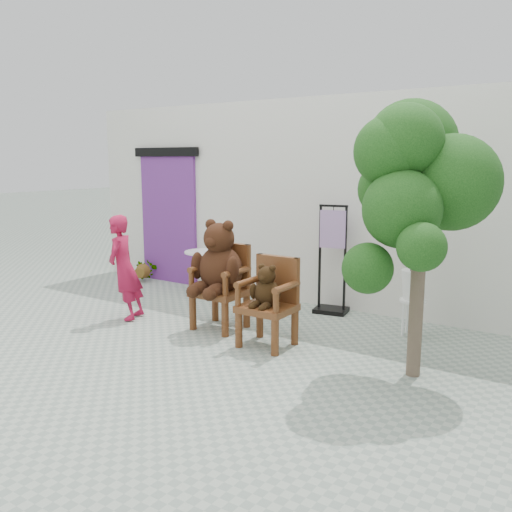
# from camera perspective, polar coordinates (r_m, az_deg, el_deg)

# --- Properties ---
(ground_plane) EXTENTS (60.00, 60.00, 0.00)m
(ground_plane) POSITION_cam_1_polar(r_m,az_deg,el_deg) (5.96, -4.37, -10.74)
(ground_plane) COLOR gray
(ground_plane) RESTS_ON ground
(back_wall) EXTENTS (9.00, 1.00, 3.00)m
(back_wall) POSITION_cam_1_polar(r_m,az_deg,el_deg) (8.26, 8.92, 5.67)
(back_wall) COLOR silver
(back_wall) RESTS_ON ground
(doorway) EXTENTS (1.40, 0.11, 2.33)m
(doorway) POSITION_cam_1_polar(r_m,az_deg,el_deg) (9.53, -9.15, 4.22)
(doorway) COLOR #65297D
(doorway) RESTS_ON ground
(chair_big) EXTENTS (0.69, 0.73, 1.39)m
(chair_big) POSITION_cam_1_polar(r_m,az_deg,el_deg) (6.80, -3.85, -1.31)
(chair_big) COLOR #4C2610
(chair_big) RESTS_ON ground
(chair_small) EXTENTS (0.58, 0.53, 1.02)m
(chair_small) POSITION_cam_1_polar(r_m,az_deg,el_deg) (6.21, 1.40, -4.11)
(chair_small) COLOR #4C2610
(chair_small) RESTS_ON ground
(person) EXTENTS (0.50, 0.60, 1.40)m
(person) POSITION_cam_1_polar(r_m,az_deg,el_deg) (7.43, -13.69, -1.22)
(person) COLOR #A41439
(person) RESTS_ON ground
(cafe_table) EXTENTS (0.60, 0.60, 0.70)m
(cafe_table) POSITION_cam_1_polar(r_m,az_deg,el_deg) (8.59, -5.50, -1.22)
(cafe_table) COLOR white
(cafe_table) RESTS_ON ground
(display_stand) EXTENTS (0.50, 0.42, 1.51)m
(display_stand) POSITION_cam_1_polar(r_m,az_deg,el_deg) (7.60, 8.00, -1.64)
(display_stand) COLOR black
(display_stand) RESTS_ON ground
(stool_bucket) EXTENTS (0.32, 0.32, 1.45)m
(stool_bucket) POSITION_cam_1_polar(r_m,az_deg,el_deg) (6.78, 16.28, -2.88)
(stool_bucket) COLOR white
(stool_bucket) RESTS_ON ground
(tree) EXTENTS (1.42, 1.58, 2.72)m
(tree) POSITION_cam_1_polar(r_m,az_deg,el_deg) (5.48, 16.68, 8.12)
(tree) COLOR #4C3C2E
(tree) RESTS_ON ground
(potted_plant) EXTENTS (0.51, 0.49, 0.45)m
(potted_plant) POSITION_cam_1_polar(r_m,az_deg,el_deg) (9.79, -11.62, -1.28)
(potted_plant) COLOR #0F350E
(potted_plant) RESTS_ON ground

